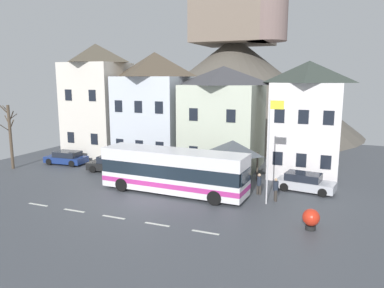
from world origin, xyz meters
The scene contains 17 objects.
ground_plane centered at (0.00, 0.00, -0.03)m, with size 40.00×60.00×0.07m.
townhouse_00 centered at (-11.66, 11.78, 5.95)m, with size 5.82×5.62×11.90m.
townhouse_01 centered at (-5.07, 12.37, 5.46)m, with size 6.47×6.81×10.92m.
townhouse_02 centered at (2.18, 12.16, 4.74)m, with size 6.82×6.38×9.48m.
townhouse_03 centered at (9.77, 11.86, 4.91)m, with size 5.58×5.79×9.82m.
hilltop_castle centered at (-3.24, 34.88, 7.86)m, with size 38.27×38.27×23.92m.
transit_bus centered at (1.36, 2.85, 1.63)m, with size 11.11×3.12×3.22m.
bus_shelter centered at (4.72, 6.78, 2.96)m, with size 3.60×3.60×3.56m.
parked_car_00 centered at (10.32, 7.02, 0.67)m, with size 4.41×2.36×1.37m.
parked_car_01 centered at (-12.37, 7.31, 0.63)m, with size 4.10×2.19×1.29m.
parked_car_02 centered at (-6.59, 6.56, 0.69)m, with size 4.29×2.40×1.42m.
pedestrian_00 centered at (7.29, 4.87, 0.85)m, with size 0.36×0.32×1.58m.
pedestrian_01 centered at (8.66, 3.87, 0.88)m, with size 0.36×0.38×1.63m.
public_bench centered at (3.69, 8.92, 0.48)m, with size 1.76×0.48×0.87m.
flagpole centered at (8.28, 3.02, 4.09)m, with size 0.95×0.10×7.06m.
harbour_buoy centered at (11.35, -0.36, 0.68)m, with size 0.96×0.96×1.21m.
bare_tree_00 centered at (-15.80, 3.92, 3.22)m, with size 1.24×2.09×6.12m.
Camera 1 is at (12.60, -21.09, 8.45)m, focal length 34.68 mm.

